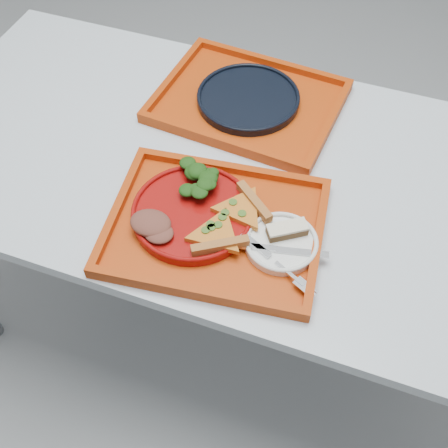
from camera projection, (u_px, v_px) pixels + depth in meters
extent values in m
plane|color=#96999E|center=(230.00, 316.00, 1.91)|extent=(10.00, 10.00, 0.00)
cube|color=#B4BECA|center=(233.00, 169.00, 1.33)|extent=(1.60, 0.80, 0.03)
cylinder|color=gray|center=(68.00, 128.00, 1.96)|extent=(0.05, 0.05, 0.72)
cube|color=#A83408|center=(215.00, 229.00, 1.19)|extent=(0.49, 0.40, 0.01)
cube|color=#A83408|center=(248.00, 103.00, 1.44)|extent=(0.48, 0.39, 0.01)
cylinder|color=maroon|center=(193.00, 214.00, 1.20)|extent=(0.26, 0.26, 0.02)
cylinder|color=white|center=(281.00, 244.00, 1.15)|extent=(0.15, 0.15, 0.01)
cylinder|color=black|center=(248.00, 99.00, 1.43)|extent=(0.26, 0.26, 0.02)
ellipsoid|color=black|center=(199.00, 180.00, 1.21)|extent=(0.10, 0.09, 0.05)
ellipsoid|color=brown|center=(151.00, 223.00, 1.16)|extent=(0.09, 0.07, 0.03)
cube|color=#462D17|center=(287.00, 231.00, 1.15)|extent=(0.09, 0.07, 0.02)
cube|color=beige|center=(287.00, 227.00, 1.15)|extent=(0.09, 0.07, 0.01)
cube|color=silver|center=(283.00, 250.00, 1.13)|extent=(0.18, 0.06, 0.01)
cube|color=silver|center=(275.00, 261.00, 1.12)|extent=(0.18, 0.10, 0.01)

